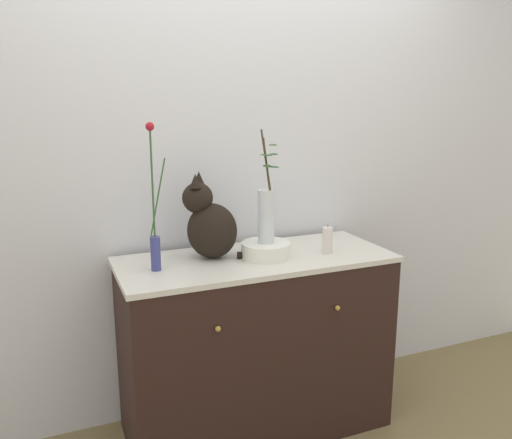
% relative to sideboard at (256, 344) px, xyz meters
% --- Properties ---
extents(ground_plane, '(6.00, 6.00, 0.00)m').
position_rel_sideboard_xyz_m(ground_plane, '(0.00, 0.00, -0.45)').
color(ground_plane, olive).
extents(wall_back, '(4.40, 0.08, 2.60)m').
position_rel_sideboard_xyz_m(wall_back, '(0.00, 0.34, 0.85)').
color(wall_back, silver).
rests_on(wall_back, ground_plane).
extents(sideboard, '(1.29, 0.55, 0.89)m').
position_rel_sideboard_xyz_m(sideboard, '(0.00, 0.00, 0.00)').
color(sideboard, black).
rests_on(sideboard, ground_plane).
extents(cat_sitting, '(0.42, 0.29, 0.40)m').
position_rel_sideboard_xyz_m(cat_sitting, '(-0.20, 0.07, 0.61)').
color(cat_sitting, black).
rests_on(cat_sitting, sideboard).
extents(vase_slim_green, '(0.08, 0.04, 0.63)m').
position_rel_sideboard_xyz_m(vase_slim_green, '(-0.47, -0.01, 0.62)').
color(vase_slim_green, '#383E83').
rests_on(vase_slim_green, sideboard).
extents(bowl_porcelain, '(0.23, 0.23, 0.07)m').
position_rel_sideboard_xyz_m(bowl_porcelain, '(0.04, -0.02, 0.48)').
color(bowl_porcelain, white).
rests_on(bowl_porcelain, sideboard).
extents(vase_glass_clear, '(0.10, 0.15, 0.52)m').
position_rel_sideboard_xyz_m(vase_glass_clear, '(0.04, -0.02, 0.66)').
color(vase_glass_clear, silver).
rests_on(vase_glass_clear, bowl_porcelain).
extents(candle_pillar, '(0.05, 0.05, 0.14)m').
position_rel_sideboard_xyz_m(candle_pillar, '(0.34, -0.08, 0.51)').
color(candle_pillar, silver).
rests_on(candle_pillar, sideboard).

